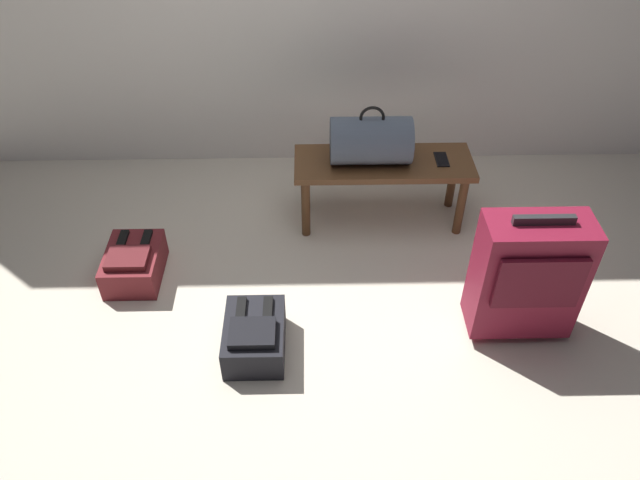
% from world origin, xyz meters
% --- Properties ---
extents(ground_plane, '(6.60, 6.60, 0.00)m').
position_xyz_m(ground_plane, '(0.00, 0.00, 0.00)').
color(ground_plane, beige).
extents(bench, '(1.00, 0.36, 0.42)m').
position_xyz_m(bench, '(0.40, 0.87, 0.35)').
color(bench, brown).
rests_on(bench, ground).
extents(duffel_bag_slate, '(0.44, 0.26, 0.34)m').
position_xyz_m(duffel_bag_slate, '(0.32, 0.87, 0.55)').
color(duffel_bag_slate, '#475160').
rests_on(duffel_bag_slate, bench).
extents(cell_phone, '(0.07, 0.14, 0.01)m').
position_xyz_m(cell_phone, '(0.72, 0.87, 0.42)').
color(cell_phone, black).
rests_on(cell_phone, bench).
extents(suitcase_upright_burgundy, '(0.48, 0.26, 0.70)m').
position_xyz_m(suitcase_upright_burgundy, '(0.98, -0.01, 0.36)').
color(suitcase_upright_burgundy, maroon).
rests_on(suitcase_upright_burgundy, ground).
extents(backpack_dark, '(0.28, 0.38, 0.21)m').
position_xyz_m(backpack_dark, '(-0.28, -0.11, 0.09)').
color(backpack_dark, black).
rests_on(backpack_dark, ground).
extents(backpack_maroon, '(0.28, 0.38, 0.21)m').
position_xyz_m(backpack_maroon, '(-0.96, 0.40, 0.09)').
color(backpack_maroon, maroon).
rests_on(backpack_maroon, ground).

